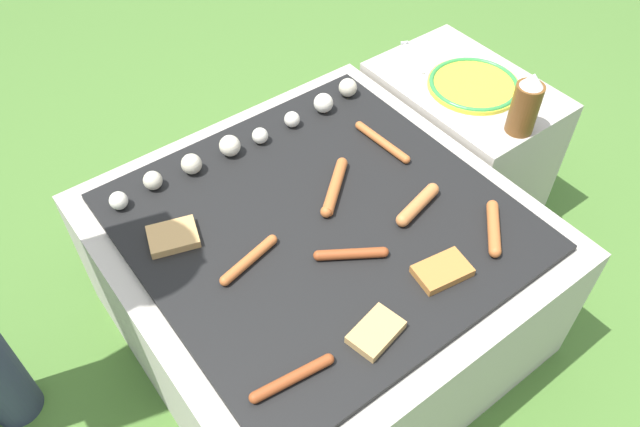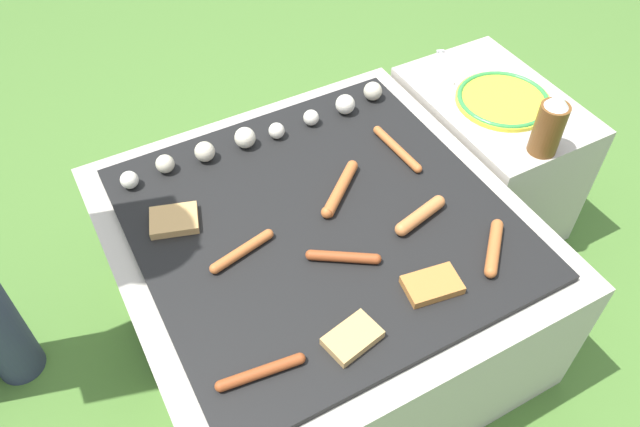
# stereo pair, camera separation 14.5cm
# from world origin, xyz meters

# --- Properties ---
(ground_plane) EXTENTS (14.00, 14.00, 0.00)m
(ground_plane) POSITION_xyz_m (0.00, 0.00, 0.00)
(ground_plane) COLOR #47702D
(grill) EXTENTS (0.95, 0.95, 0.44)m
(grill) POSITION_xyz_m (0.00, 0.00, 0.22)
(grill) COLOR #B2AA9E
(grill) RESTS_ON ground_plane
(side_ledge) EXTENTS (0.37, 0.54, 0.44)m
(side_ledge) POSITION_xyz_m (0.67, 0.17, 0.22)
(side_ledge) COLOR #B2AA9E
(side_ledge) RESTS_ON ground_plane
(sausage_mid_left) EXTENTS (0.15, 0.10, 0.02)m
(sausage_mid_left) POSITION_xyz_m (-0.01, -0.13, 0.46)
(sausage_mid_left) COLOR #93421E
(sausage_mid_left) RESTS_ON grill
(sausage_front_center) EXTENTS (0.16, 0.14, 0.03)m
(sausage_front_center) POSITION_xyz_m (0.09, 0.05, 0.46)
(sausage_front_center) COLOR #B7602D
(sausage_front_center) RESTS_ON grill
(sausage_front_left) EXTENTS (0.16, 0.06, 0.03)m
(sausage_front_left) POSITION_xyz_m (0.21, -0.11, 0.46)
(sausage_front_left) COLOR #C6753D
(sausage_front_left) RESTS_ON grill
(sausage_back_left) EXTENTS (0.18, 0.04, 0.02)m
(sausage_back_left) POSITION_xyz_m (-0.29, -0.30, 0.46)
(sausage_back_left) COLOR #93421E
(sausage_back_left) RESTS_ON grill
(sausage_back_right) EXTENTS (0.17, 0.06, 0.02)m
(sausage_back_right) POSITION_xyz_m (-0.20, -0.01, 0.46)
(sausage_back_right) COLOR #B7602D
(sausage_back_right) RESTS_ON grill
(sausage_front_right) EXTENTS (0.03, 0.20, 0.02)m
(sausage_front_right) POSITION_xyz_m (0.29, 0.11, 0.46)
(sausage_front_right) COLOR #B7602D
(sausage_front_right) RESTS_ON grill
(sausage_back_center) EXTENTS (0.13, 0.13, 0.03)m
(sausage_back_center) POSITION_xyz_m (0.29, -0.27, 0.46)
(sausage_back_center) COLOR #B7602D
(sausage_back_center) RESTS_ON grill
(bread_slice_right) EXTENTS (0.12, 0.09, 0.02)m
(bread_slice_right) POSITION_xyz_m (-0.10, -0.32, 0.45)
(bread_slice_right) COLOR tan
(bread_slice_right) RESTS_ON grill
(bread_slice_center) EXTENTS (0.13, 0.09, 0.02)m
(bread_slice_center) POSITION_xyz_m (0.12, -0.29, 0.45)
(bread_slice_center) COLOR #B27033
(bread_slice_center) RESTS_ON grill
(bread_slice_left) EXTENTS (0.13, 0.12, 0.02)m
(bread_slice_left) POSITION_xyz_m (-0.30, 0.15, 0.45)
(bread_slice_left) COLOR tan
(bread_slice_left) RESTS_ON grill
(mushroom_row) EXTENTS (0.76, 0.07, 0.06)m
(mushroom_row) POSITION_xyz_m (0.02, 0.32, 0.47)
(mushroom_row) COLOR silver
(mushroom_row) RESTS_ON grill
(plate_colorful) EXTENTS (0.27, 0.27, 0.02)m
(plate_colorful) POSITION_xyz_m (0.67, 0.14, 0.45)
(plate_colorful) COLOR yellow
(plate_colorful) RESTS_ON side_ledge
(condiment_bottle) EXTENTS (0.07, 0.07, 0.18)m
(condiment_bottle) POSITION_xyz_m (0.63, -0.06, 0.53)
(condiment_bottle) COLOR brown
(condiment_bottle) RESTS_ON side_ledge
(fork_utensil) EXTENTS (0.08, 0.17, 0.01)m
(fork_utensil) POSITION_xyz_m (0.64, 0.37, 0.45)
(fork_utensil) COLOR silver
(fork_utensil) RESTS_ON side_ledge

